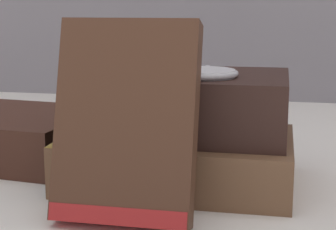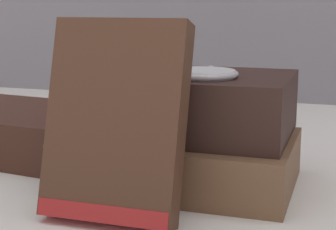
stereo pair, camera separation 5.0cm
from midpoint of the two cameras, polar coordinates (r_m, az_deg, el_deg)
name	(u,v)px [view 1 (the left image)]	position (r m, az deg, el deg)	size (l,w,h in m)	color
ground_plane	(149,188)	(0.46, -5.06, -7.49)	(3.00, 3.00, 0.00)	white
book_flat_bottom	(173,159)	(0.47, -2.56, -4.49)	(0.19, 0.13, 0.04)	brown
book_flat_top	(178,103)	(0.47, -2.01, 1.20)	(0.17, 0.12, 0.05)	#331E19
book_leaning_front	(128,129)	(0.39, -7.86, -1.46)	(0.10, 0.06, 0.14)	#4C2D1E
pocket_watch	(203,73)	(0.45, 0.33, 4.26)	(0.06, 0.06, 0.01)	silver
reading_glasses	(173,136)	(0.63, -1.72, -2.14)	(0.11, 0.05, 0.00)	#ADADB2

